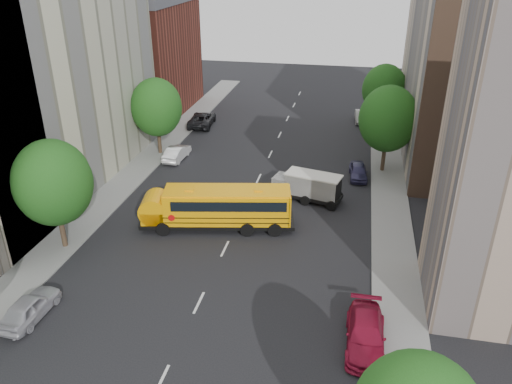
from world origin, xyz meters
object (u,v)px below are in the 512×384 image
(parked_car_0, at_px, (30,307))
(parked_car_3, at_px, (365,334))
(parked_car_1, at_px, (177,153))
(school_bus, at_px, (216,206))
(street_tree_5, at_px, (384,89))
(parked_car_2, at_px, (202,119))
(safari_truck, at_px, (308,186))
(street_tree_1, at_px, (53,183))
(parked_car_5, at_px, (361,116))
(street_tree_2, at_px, (156,107))
(street_tree_4, at_px, (388,119))
(parked_car_4, at_px, (358,171))

(parked_car_0, relative_size, parked_car_3, 0.83)
(parked_car_1, bearing_deg, school_bus, 124.13)
(street_tree_5, bearing_deg, parked_car_1, -146.44)
(parked_car_1, height_order, parked_car_2, parked_car_2)
(safari_truck, distance_m, parked_car_0, 22.44)
(school_bus, bearing_deg, street_tree_5, 52.81)
(street_tree_1, relative_size, parked_car_3, 1.59)
(street_tree_1, xyz_separation_m, parked_car_5, (19.80, 32.61, -4.30))
(street_tree_2, bearing_deg, street_tree_5, 28.61)
(street_tree_4, relative_size, parked_car_3, 1.63)
(parked_car_5, bearing_deg, parked_car_3, -92.51)
(safari_truck, distance_m, parked_car_2, 21.97)
(parked_car_1, bearing_deg, parked_car_3, 131.84)
(school_bus, height_order, parked_car_2, school_bus)
(street_tree_5, height_order, safari_truck, street_tree_5)
(street_tree_2, relative_size, street_tree_5, 1.03)
(street_tree_1, xyz_separation_m, street_tree_2, (0.00, 18.00, -0.12))
(parked_car_3, height_order, parked_car_5, parked_car_3)
(parked_car_4, bearing_deg, parked_car_5, 85.22)
(street_tree_2, distance_m, safari_truck, 17.78)
(parked_car_2, xyz_separation_m, parked_car_5, (18.26, 5.24, -0.12))
(parked_car_3, bearing_deg, street_tree_1, 164.27)
(street_tree_4, xyz_separation_m, parked_car_2, (-20.46, 9.37, -4.30))
(parked_car_0, distance_m, parked_car_3, 18.55)
(safari_truck, bearing_deg, parked_car_5, 93.17)
(parked_car_1, bearing_deg, parked_car_0, 92.24)
(parked_car_0, bearing_deg, school_bus, -120.21)
(parked_car_5, bearing_deg, parked_car_0, -117.71)
(street_tree_1, xyz_separation_m, safari_truck, (15.79, 10.65, -3.69))
(safari_truck, relative_size, parked_car_0, 1.41)
(street_tree_4, relative_size, parked_car_1, 1.93)
(parked_car_5, bearing_deg, street_tree_2, -147.29)
(street_tree_1, distance_m, street_tree_4, 28.43)
(parked_car_0, relative_size, parked_car_1, 0.99)
(street_tree_1, bearing_deg, school_bus, 26.42)
(street_tree_4, relative_size, parked_car_4, 2.13)
(street_tree_5, relative_size, parked_car_4, 1.97)
(parked_car_4, height_order, parked_car_5, parked_car_5)
(school_bus, relative_size, parked_car_1, 2.75)
(parked_car_1, xyz_separation_m, parked_car_4, (17.60, -0.90, -0.04))
(street_tree_4, height_order, parked_car_5, street_tree_4)
(street_tree_1, xyz_separation_m, school_bus, (9.65, 4.79, -3.17))
(safari_truck, bearing_deg, school_bus, -122.85)
(school_bus, xyz_separation_m, parked_car_0, (-7.54, -11.92, -1.07))
(street_tree_1, relative_size, parked_car_2, 1.42)
(street_tree_4, xyz_separation_m, parked_car_0, (-19.89, -25.12, -4.37))
(school_bus, height_order, parked_car_0, school_bus)
(street_tree_2, bearing_deg, street_tree_4, 0.00)
(street_tree_2, bearing_deg, parked_car_4, -5.88)
(street_tree_1, xyz_separation_m, parked_car_3, (20.60, -5.55, -4.23))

